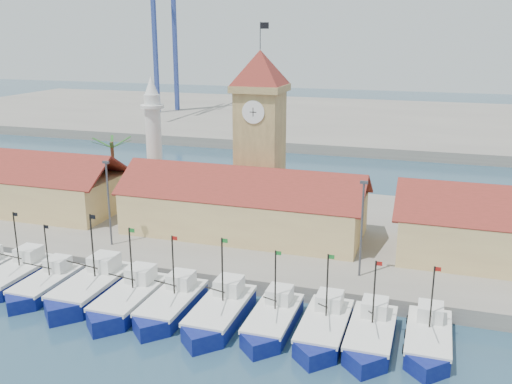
% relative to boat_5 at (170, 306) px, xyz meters
% --- Properties ---
extents(ground, '(400.00, 400.00, 0.00)m').
position_rel_boat_5_xyz_m(ground, '(0.58, -2.49, -0.74)').
color(ground, '#1B3348').
rests_on(ground, ground).
extents(quay, '(140.00, 32.00, 1.50)m').
position_rel_boat_5_xyz_m(quay, '(0.58, 21.51, 0.01)').
color(quay, gray).
rests_on(quay, ground).
extents(terminal, '(240.00, 80.00, 2.00)m').
position_rel_boat_5_xyz_m(terminal, '(0.58, 107.51, 0.26)').
color(terminal, gray).
rests_on(terminal, ground).
extents(boat_1, '(3.54, 9.68, 7.33)m').
position_rel_boat_5_xyz_m(boat_1, '(-16.80, 0.89, 0.02)').
color(boat_1, navy).
rests_on(boat_1, ground).
extents(boat_2, '(3.25, 8.92, 6.75)m').
position_rel_boat_5_xyz_m(boat_2, '(-12.78, 0.14, -0.04)').
color(boat_2, navy).
rests_on(boat_2, ground).
extents(boat_3, '(3.90, 10.69, 8.09)m').
position_rel_boat_5_xyz_m(boat_3, '(-8.25, 0.53, 0.09)').
color(boat_3, navy).
rests_on(boat_3, ground).
extents(boat_4, '(3.65, 9.99, 7.56)m').
position_rel_boat_5_xyz_m(boat_4, '(-3.87, -0.29, 0.04)').
color(boat_4, navy).
rests_on(boat_4, ground).
extents(boat_5, '(3.46, 9.49, 7.18)m').
position_rel_boat_5_xyz_m(boat_5, '(0.00, 0.00, 0.00)').
color(boat_5, navy).
rests_on(boat_5, ground).
extents(boat_6, '(3.65, 9.99, 7.56)m').
position_rel_boat_5_xyz_m(boat_6, '(4.50, -0.16, 0.04)').
color(boat_6, navy).
rests_on(boat_6, ground).
extents(boat_7, '(3.33, 9.13, 6.91)m').
position_rel_boat_5_xyz_m(boat_7, '(8.97, 0.11, -0.03)').
color(boat_7, navy).
rests_on(boat_7, ground).
extents(boat_8, '(3.44, 9.41, 7.12)m').
position_rel_boat_5_xyz_m(boat_8, '(13.17, 0.11, -0.01)').
color(boat_8, navy).
rests_on(boat_8, ground).
extents(boat_9, '(3.38, 9.27, 7.02)m').
position_rel_boat_5_xyz_m(boat_9, '(16.78, 0.15, -0.02)').
color(boat_9, navy).
rests_on(boat_9, ground).
extents(boat_10, '(3.29, 9.02, 6.82)m').
position_rel_boat_5_xyz_m(boat_10, '(21.00, 0.88, -0.04)').
color(boat_10, navy).
rests_on(boat_10, ground).
extents(hall_left, '(31.20, 10.13, 7.61)m').
position_rel_boat_5_xyz_m(hall_left, '(-31.42, 17.51, 3.24)').
color(hall_left, '#DABE77').
rests_on(hall_left, quay).
extents(hall_center, '(27.04, 10.13, 7.61)m').
position_rel_boat_5_xyz_m(hall_center, '(0.58, 17.51, 3.24)').
color(hall_center, '#DABE77').
rests_on(hall_center, quay).
extents(clock_tower, '(5.80, 5.80, 22.70)m').
position_rel_boat_5_xyz_m(clock_tower, '(0.58, 23.50, 11.22)').
color(clock_tower, tan).
rests_on(clock_tower, quay).
extents(minaret, '(3.00, 3.00, 16.30)m').
position_rel_boat_5_xyz_m(minaret, '(-14.42, 25.51, 8.99)').
color(minaret, silver).
rests_on(minaret, quay).
extents(palm_tree, '(5.60, 5.03, 8.39)m').
position_rel_boat_5_xyz_m(palm_tree, '(-19.42, 23.51, 5.50)').
color(palm_tree, brown).
rests_on(palm_tree, quay).
extents(lamp_posts, '(80.70, 0.25, 9.03)m').
position_rel_boat_5_xyz_m(lamp_posts, '(1.08, 9.51, 5.73)').
color(lamp_posts, '#3F3F44').
rests_on(lamp_posts, quay).
extents(crane_blue_far, '(1.00, 37.77, 43.11)m').
position_rel_boat_5_xyz_m(crane_blue_far, '(-52.28, 97.35, 25.59)').
color(crane_blue_far, navy).
rests_on(crane_blue_far, terminal).
extents(crane_blue_near, '(1.00, 30.99, 40.39)m').
position_rel_boat_5_xyz_m(crane_blue_near, '(-49.38, 104.30, 23.55)').
color(crane_blue_near, navy).
rests_on(crane_blue_near, terminal).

